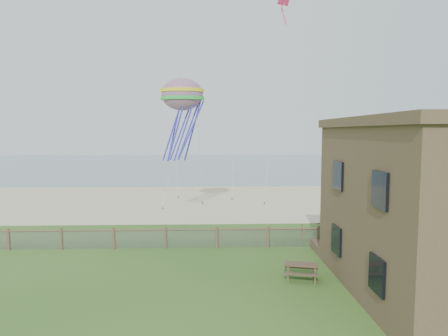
{
  "coord_description": "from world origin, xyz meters",
  "views": [
    {
      "loc": [
        -0.36,
        -16.86,
        6.79
      ],
      "look_at": [
        0.47,
        8.0,
        4.52
      ],
      "focal_mm": 32.0,
      "sensor_mm": 36.0,
      "label": 1
    }
  ],
  "objects": [
    {
      "name": "chainlink_fence",
      "position": [
        0.0,
        6.0,
        0.55
      ],
      "size": [
        36.2,
        0.2,
        1.25
      ],
      "primitive_type": null,
      "color": "brown",
      "rests_on": "ground"
    },
    {
      "name": "ground",
      "position": [
        0.0,
        0.0,
        0.0
      ],
      "size": [
        160.0,
        160.0,
        0.0
      ],
      "primitive_type": "plane",
      "color": "#2C4F1B",
      "rests_on": "ground"
    },
    {
      "name": "kite_red",
      "position": [
        5.57,
        15.79,
        16.85
      ],
      "size": [
        1.9,
        2.09,
        2.59
      ],
      "primitive_type": null,
      "rotation": [
        0.44,
        0.0,
        0.48
      ],
      "color": "#E2275E"
    },
    {
      "name": "motel_deck",
      "position": [
        13.0,
        5.0,
        0.25
      ],
      "size": [
        15.0,
        2.0,
        0.5
      ],
      "primitive_type": "cube",
      "color": "brown",
      "rests_on": "ground"
    },
    {
      "name": "octopus_kite",
      "position": [
        -2.57,
        14.73,
        7.89
      ],
      "size": [
        3.82,
        3.04,
        7.01
      ],
      "primitive_type": null,
      "rotation": [
        0.0,
        0.0,
        0.2
      ],
      "color": "orange"
    },
    {
      "name": "sand_beach",
      "position": [
        0.0,
        22.0,
        0.0
      ],
      "size": [
        72.0,
        20.0,
        0.02
      ],
      "primitive_type": "cube",
      "color": "#C0B48B",
      "rests_on": "ground"
    },
    {
      "name": "picnic_table",
      "position": [
        3.8,
        0.82,
        0.32
      ],
      "size": [
        1.76,
        1.48,
        0.65
      ],
      "primitive_type": null,
      "rotation": [
        0.0,
        0.0,
        -0.23
      ],
      "color": "brown",
      "rests_on": "ground"
    },
    {
      "name": "ocean",
      "position": [
        0.0,
        66.0,
        0.0
      ],
      "size": [
        160.0,
        68.0,
        0.02
      ],
      "primitive_type": "cube",
      "color": "slate",
      "rests_on": "ground"
    }
  ]
}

